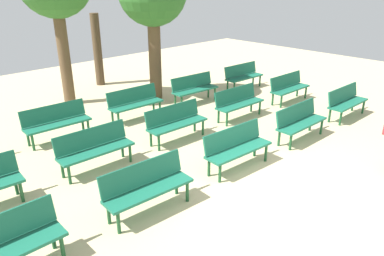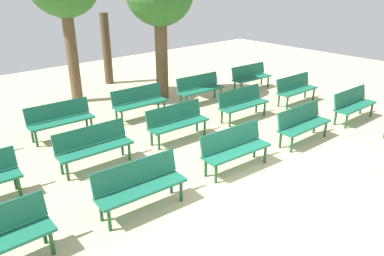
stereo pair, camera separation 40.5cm
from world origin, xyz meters
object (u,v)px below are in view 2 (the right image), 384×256
(bench_r0_c4, at_px, (353,103))
(bench_r2_c3, at_px, (200,87))
(bench_r2_c4, at_px, (251,76))
(bench_r1_c1, at_px, (94,144))
(bench_r0_c1, at_px, (140,184))
(bench_r1_c3, at_px, (242,102))
(bench_r2_c2, at_px, (139,101))
(tree_3, at_px, (107,49))
(bench_r2_c1, at_px, (60,118))
(bench_r1_c4, at_px, (296,88))
(bench_r1_c2, at_px, (177,120))
(bench_r0_c3, at_px, (302,122))
(bench_r0_c2, at_px, (235,147))

(bench_r0_c4, bearing_deg, bench_r2_c3, 120.14)
(bench_r0_c4, xyz_separation_m, bench_r2_c3, (-2.18, 3.99, 0.00))
(bench_r2_c3, bearing_deg, bench_r2_c4, 1.86)
(bench_r1_c1, bearing_deg, bench_r0_c1, -91.96)
(bench_r1_c3, relative_size, bench_r2_c2, 1.00)
(tree_3, bearing_deg, bench_r0_c4, -67.85)
(bench_r2_c3, bearing_deg, bench_r2_c1, -179.26)
(bench_r1_c1, height_order, bench_r2_c3, same)
(bench_r1_c1, bearing_deg, bench_r1_c4, -0.54)
(bench_r0_c4, xyz_separation_m, bench_r1_c2, (-4.56, 2.20, 0.00))
(bench_r1_c2, bearing_deg, tree_3, 79.78)
(bench_r1_c4, bearing_deg, bench_r2_c4, 88.57)
(bench_r0_c4, bearing_deg, bench_r1_c3, 138.61)
(bench_r2_c4, distance_m, tree_3, 5.38)
(bench_r1_c3, bearing_deg, bench_r0_c3, -89.23)
(bench_r1_c1, distance_m, bench_r1_c3, 4.50)
(bench_r2_c4, bearing_deg, bench_r0_c3, -120.99)
(bench_r0_c3, height_order, bench_r1_c4, same)
(bench_r1_c4, height_order, bench_r2_c2, same)
(bench_r0_c3, height_order, bench_r2_c1, same)
(bench_r0_c1, xyz_separation_m, tree_3, (3.66, 7.65, 0.79))
(bench_r1_c3, bearing_deg, bench_r0_c2, -138.88)
(tree_3, bearing_deg, bench_r0_c2, -99.94)
(bench_r0_c3, distance_m, bench_r2_c4, 4.55)
(bench_r0_c3, bearing_deg, bench_r1_c2, 138.26)
(bench_r0_c3, bearing_deg, bench_r2_c3, 89.35)
(bench_r2_c1, distance_m, bench_r2_c4, 6.86)
(bench_r0_c2, bearing_deg, bench_r1_c1, 141.11)
(bench_r1_c2, height_order, bench_r1_c3, same)
(bench_r0_c2, bearing_deg, bench_r1_c4, 24.03)
(bench_r1_c4, relative_size, bench_r2_c2, 1.00)
(bench_r0_c1, bearing_deg, bench_r1_c3, 25.13)
(bench_r0_c3, bearing_deg, bench_r1_c1, 155.47)
(bench_r2_c4, bearing_deg, bench_r2_c3, -179.70)
(bench_r0_c4, bearing_deg, bench_r1_c2, 155.63)
(bench_r1_c3, relative_size, bench_r2_c1, 1.00)
(bench_r1_c3, bearing_deg, bench_r2_c1, 156.45)
(bench_r0_c3, relative_size, bench_r2_c2, 1.00)
(bench_r2_c2, bearing_deg, bench_r2_c3, -1.06)
(bench_r0_c4, distance_m, bench_r1_c1, 7.14)
(bench_r2_c2, bearing_deg, tree_3, 75.56)
(bench_r2_c1, relative_size, bench_r2_c3, 0.99)
(bench_r2_c3, bearing_deg, bench_r1_c4, -37.90)
(bench_r1_c4, distance_m, bench_r2_c2, 4.99)
(bench_r0_c1, xyz_separation_m, bench_r1_c1, (0.14, 1.96, 0.00))
(bench_r1_c2, xyz_separation_m, bench_r1_c3, (2.29, -0.10, 0.00))
(bench_r2_c1, bearing_deg, bench_r2_c3, -0.67)
(bench_r0_c4, bearing_deg, tree_3, 113.58)
(bench_r1_c3, distance_m, tree_3, 5.99)
(bench_r2_c3, bearing_deg, bench_r0_c3, -88.02)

